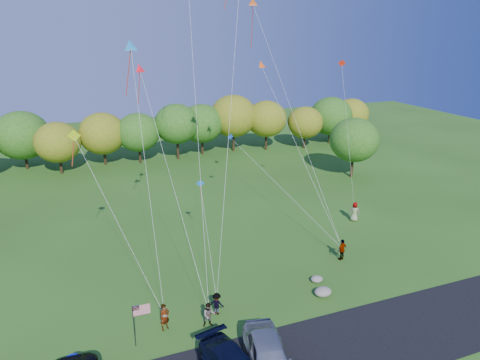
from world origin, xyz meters
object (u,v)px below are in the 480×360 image
at_px(flyer_c, 217,304).
at_px(flyer_d, 342,250).
at_px(flyer_a, 165,317).
at_px(flyer_e, 355,212).
at_px(minivan_silver, 268,357).
at_px(flyer_b, 209,315).

height_order(flyer_c, flyer_d, flyer_d).
bearing_deg(flyer_a, flyer_e, -0.67).
distance_m(minivan_silver, flyer_c, 5.83).
bearing_deg(minivan_silver, flyer_e, 54.12).
bearing_deg(flyer_e, flyer_b, 67.24).
bearing_deg(flyer_d, minivan_silver, 20.00).
distance_m(flyer_d, flyer_e, 7.92).
bearing_deg(flyer_c, flyer_d, -131.10).
bearing_deg(flyer_c, flyer_e, -118.01).
xyz_separation_m(minivan_silver, flyer_e, (15.74, 14.73, -0.03)).
height_order(flyer_c, flyer_e, flyer_e).
distance_m(flyer_a, flyer_c, 3.45).
height_order(flyer_b, flyer_c, flyer_b).
height_order(minivan_silver, flyer_e, minivan_silver).
bearing_deg(flyer_d, flyer_a, -7.30).
distance_m(flyer_b, flyer_e, 20.22).
bearing_deg(flyer_b, minivan_silver, -59.74).
xyz_separation_m(flyer_a, flyer_e, (20.22, 9.31, 0.07)).
height_order(flyer_a, flyer_c, flyer_a).
relative_size(minivan_silver, flyer_c, 3.59).
xyz_separation_m(flyer_a, flyer_d, (14.93, 3.42, -0.00)).
bearing_deg(flyer_e, flyer_c, 65.91).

